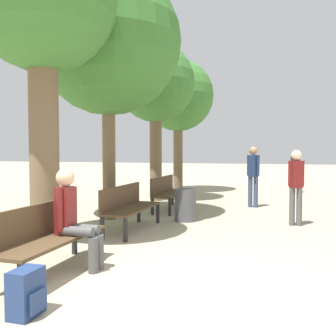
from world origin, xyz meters
name	(u,v)px	position (x,y,z in m)	size (l,w,h in m)	color
ground_plane	(174,294)	(0.00, 0.00, 0.00)	(80.00, 80.00, 0.00)	tan
bench_row_0	(46,233)	(-1.73, 0.20, 0.51)	(0.52, 1.83, 0.87)	#4C3823
bench_row_1	(128,204)	(-1.73, 2.84, 0.51)	(0.52, 1.83, 0.87)	#4C3823
bench_row_2	(168,190)	(-1.73, 5.49, 0.51)	(0.52, 1.83, 0.87)	#4C3823
tree_row_0	(42,3)	(-2.62, 1.46, 3.91)	(2.42, 2.42, 5.24)	brown
tree_row_1	(108,42)	(-2.62, 3.86, 3.95)	(3.25, 3.25, 5.59)	brown
tree_row_2	(156,85)	(-2.62, 7.15, 3.56)	(2.41, 2.41, 4.83)	brown
tree_row_3	(178,97)	(-2.62, 9.77, 3.56)	(2.65, 2.65, 4.92)	brown
person_seated	(74,216)	(-1.49, 0.46, 0.70)	(0.62, 0.35, 1.32)	#4C4C4C
backpack	(27,293)	(-1.17, -0.91, 0.22)	(0.25, 0.33, 0.45)	navy
pedestrian_near	(253,173)	(0.37, 6.57, 0.95)	(0.34, 0.28, 1.66)	#384260
pedestrian_mid	(296,182)	(1.39, 4.27, 0.89)	(0.32, 0.26, 1.56)	#4C4C4C
pedestrian_far	(295,168)	(1.59, 10.51, 0.91)	(0.32, 0.24, 1.58)	beige
trash_bin	(185,205)	(-0.91, 4.11, 0.35)	(0.47, 0.47, 0.71)	#4C4C51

